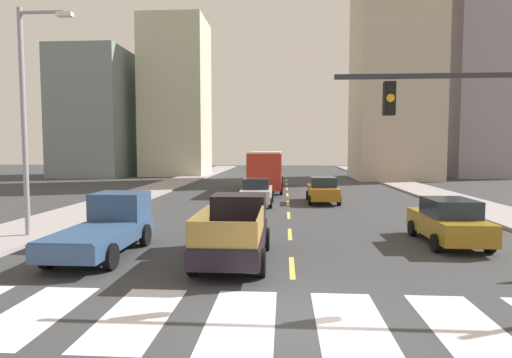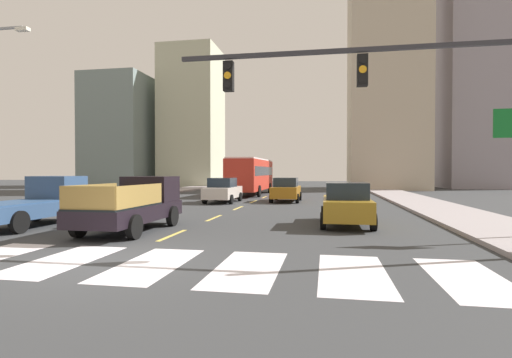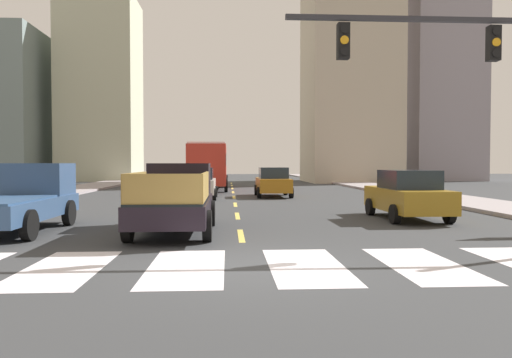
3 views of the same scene
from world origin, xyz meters
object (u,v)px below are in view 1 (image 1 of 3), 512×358
(sedan_far, at_px, (448,221))
(sedan_near_left, at_px, (323,190))
(city_bus, at_px, (267,168))
(streetlight_left, at_px, (27,113))
(sedan_mid, at_px, (257,192))
(pickup_stakebed, at_px, (235,230))
(pickup_dark, at_px, (107,226))

(sedan_far, bearing_deg, sedan_near_left, 105.61)
(city_bus, height_order, sedan_near_left, city_bus)
(sedan_far, height_order, streetlight_left, streetlight_left)
(sedan_mid, bearing_deg, sedan_far, -53.77)
(pickup_stakebed, height_order, pickup_dark, same)
(pickup_dark, xyz_separation_m, city_bus, (4.61, 21.62, 1.03))
(sedan_near_left, relative_size, streetlight_left, 0.49)
(city_bus, relative_size, streetlight_left, 1.20)
(pickup_dark, bearing_deg, sedan_mid, 68.06)
(sedan_near_left, bearing_deg, sedan_mid, -160.61)
(city_bus, height_order, sedan_far, city_bus)
(sedan_mid, bearing_deg, pickup_stakebed, -90.52)
(sedan_near_left, bearing_deg, streetlight_left, -136.44)
(pickup_stakebed, xyz_separation_m, streetlight_left, (-8.44, 2.42, 4.03))
(sedan_mid, distance_m, streetlight_left, 14.00)
(city_bus, relative_size, sedan_mid, 2.45)
(streetlight_left, bearing_deg, sedan_far, 0.47)
(pickup_dark, distance_m, sedan_mid, 13.21)
(pickup_dark, relative_size, sedan_mid, 1.18)
(pickup_dark, relative_size, sedan_near_left, 1.18)
(sedan_near_left, xyz_separation_m, streetlight_left, (-12.58, -11.99, 4.11))
(pickup_stakebed, height_order, city_bus, city_bus)
(sedan_near_left, distance_m, streetlight_left, 17.86)
(pickup_dark, xyz_separation_m, streetlight_left, (-3.95, 1.99, 4.05))
(sedan_far, height_order, sedan_mid, same)
(sedan_far, bearing_deg, sedan_mid, 125.95)
(sedan_near_left, bearing_deg, sedan_far, -73.11)
(pickup_dark, xyz_separation_m, sedan_far, (12.25, 2.12, -0.06))
(pickup_stakebed, xyz_separation_m, sedan_mid, (-0.12, 12.90, -0.08))
(sedan_near_left, height_order, sedan_mid, same)
(city_bus, distance_m, sedan_far, 20.97)
(city_bus, xyz_separation_m, sedan_far, (7.64, -19.49, -1.09))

